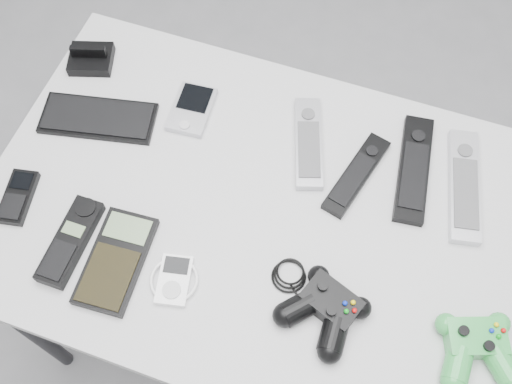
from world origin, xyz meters
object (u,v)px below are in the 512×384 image
(mp3_player, at_px, (174,280))
(controller_black, at_px, (326,308))
(pda_keyboard, at_px, (98,118))
(controller_green, at_px, (478,346))
(remote_silver_b, at_px, (464,185))
(remote_black_b, at_px, (414,168))
(cordless_handset, at_px, (70,241))
(desk, at_px, (267,227))
(remote_black_a, at_px, (357,174))
(pda, at_px, (192,109))
(calculator, at_px, (116,260))
(mobile_phone, at_px, (18,197))
(remote_silver_a, at_px, (308,142))

(mp3_player, xyz_separation_m, controller_black, (0.26, 0.03, 0.01))
(pda_keyboard, relative_size, controller_green, 1.59)
(pda_keyboard, xyz_separation_m, controller_green, (0.79, -0.21, 0.02))
(remote_silver_b, xyz_separation_m, mp3_player, (-0.44, -0.35, -0.00))
(remote_black_b, height_order, cordless_handset, cordless_handset)
(desk, relative_size, remote_black_a, 5.55)
(desk, distance_m, remote_black_a, 0.20)
(pda, height_order, cordless_handset, cordless_handset)
(calculator, bearing_deg, desk, 35.32)
(desk, distance_m, remote_silver_b, 0.38)
(remote_black_a, height_order, controller_black, controller_black)
(desk, distance_m, calculator, 0.29)
(mobile_phone, relative_size, controller_green, 0.77)
(mobile_phone, distance_m, controller_green, 0.85)
(remote_silver_b, height_order, mobile_phone, remote_silver_b)
(mp3_player, bearing_deg, calculator, 167.95)
(pda_keyboard, bearing_deg, calculator, -69.90)
(controller_green, bearing_deg, pda_keyboard, 145.03)
(mobile_phone, bearing_deg, pda, 40.53)
(pda, distance_m, controller_green, 0.68)
(remote_black_b, xyz_separation_m, controller_black, (-0.08, -0.32, 0.01))
(controller_green, bearing_deg, remote_black_a, 116.47)
(cordless_handset, bearing_deg, remote_black_b, 32.67)
(pda_keyboard, bearing_deg, cordless_handset, -85.95)
(remote_silver_b, height_order, controller_black, controller_black)
(remote_silver_b, bearing_deg, cordless_handset, -162.95)
(remote_silver_b, distance_m, mobile_phone, 0.83)
(remote_black_a, xyz_separation_m, remote_silver_b, (0.20, 0.04, 0.00))
(pda, relative_size, remote_black_b, 0.51)
(pda, bearing_deg, cordless_handset, -110.08)
(pda, bearing_deg, desk, -41.75)
(remote_silver_a, distance_m, cordless_handset, 0.48)
(remote_silver_a, height_order, remote_black_b, same)
(mobile_phone, relative_size, cordless_handset, 0.65)
(remote_silver_b, relative_size, mobile_phone, 2.15)
(remote_silver_a, distance_m, remote_black_a, 0.11)
(cordless_handset, relative_size, controller_black, 0.74)
(cordless_handset, bearing_deg, mobile_phone, 160.10)
(cordless_handset, bearing_deg, desk, 29.10)
(pda, relative_size, remote_black_a, 0.62)
(pda, distance_m, calculator, 0.34)
(mobile_phone, distance_m, controller_black, 0.60)
(mobile_phone, bearing_deg, pda_keyboard, 62.78)
(desk, distance_m, controller_black, 0.23)
(remote_silver_a, bearing_deg, pda, 161.87)
(desk, height_order, remote_silver_b, remote_silver_b)
(mobile_phone, bearing_deg, remote_black_b, 12.83)
(calculator, height_order, controller_black, controller_black)
(controller_green, bearing_deg, mobile_phone, 159.98)
(desk, xyz_separation_m, remote_silver_b, (0.33, 0.17, 0.07))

